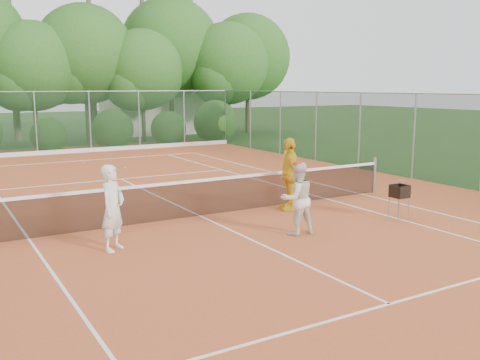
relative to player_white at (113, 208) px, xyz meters
name	(u,v)px	position (x,y,z in m)	size (l,w,h in m)	color
ground	(201,217)	(2.75, 1.62, -0.89)	(120.00, 120.00, 0.00)	#224418
clay_court	(201,217)	(2.75, 1.62, -0.88)	(18.00, 36.00, 0.02)	#B9552A
club_building	(164,111)	(11.75, 25.62, 0.61)	(8.00, 5.00, 3.00)	beige
tennis_net	(201,197)	(2.75, 1.62, -0.35)	(11.97, 0.10, 1.10)	gray
player_white	(113,208)	(0.00, 0.00, 0.00)	(0.63, 0.41, 1.73)	white
player_center_grp	(297,198)	(3.86, -0.92, -0.05)	(0.84, 0.69, 1.65)	silver
player_yellow	(289,174)	(5.11, 1.13, 0.10)	(1.13, 0.47, 1.92)	gold
ball_hopper	(400,192)	(6.90, -1.05, -0.19)	(0.37, 0.37, 0.85)	gray
stray_ball_a	(83,163)	(2.55, 12.43, -0.83)	(0.07, 0.07, 0.07)	#B7C92E
stray_ball_b	(147,156)	(5.69, 13.21, -0.83)	(0.07, 0.07, 0.07)	#B7C82E
stray_ball_c	(125,168)	(3.66, 10.28, -0.83)	(0.07, 0.07, 0.07)	#B8D030
court_markings	(201,216)	(2.75, 1.62, -0.86)	(11.03, 23.83, 0.01)	white
fence_back	(63,123)	(2.75, 16.62, 0.63)	(18.07, 0.07, 3.00)	#19381E
tropical_treeline	(65,53)	(4.18, 21.85, 4.23)	(32.10, 8.49, 15.03)	brown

